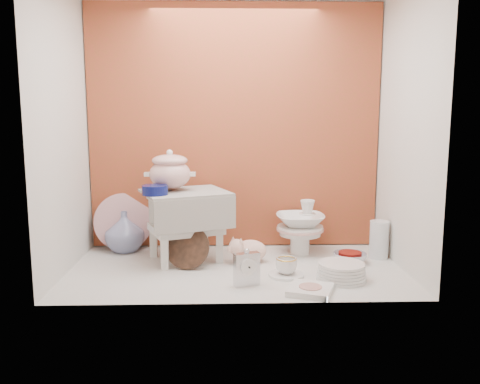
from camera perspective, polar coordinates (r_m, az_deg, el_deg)
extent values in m
plane|color=silver|center=(2.75, -0.41, -8.75)|extent=(1.80, 1.80, 0.00)
cube|color=#A23A28|center=(3.12, -0.64, 7.38)|extent=(1.80, 0.06, 1.50)
cube|color=silver|center=(2.75, -19.66, 6.65)|extent=(0.06, 1.00, 1.50)
cube|color=silver|center=(2.79, 18.53, 6.73)|extent=(0.06, 1.00, 1.50)
cylinder|color=#0A1050|center=(2.74, -9.67, 0.23)|extent=(0.15, 0.15, 0.05)
imported|color=silver|center=(3.13, -13.01, -4.41)|extent=(0.30, 0.30, 0.25)
cube|color=silver|center=(2.47, 0.77, -8.57)|extent=(0.13, 0.08, 0.18)
ellipsoid|color=beige|center=(2.85, 1.20, -6.66)|extent=(0.23, 0.16, 0.14)
cylinder|color=white|center=(2.64, 5.28, -9.37)|extent=(0.20, 0.20, 0.01)
imported|color=white|center=(2.63, 5.30, -8.35)|extent=(0.14, 0.14, 0.09)
cube|color=white|center=(2.42, 8.02, -10.98)|extent=(0.25, 0.25, 0.03)
cylinder|color=white|center=(2.61, 11.49, -8.84)|extent=(0.30, 0.30, 0.09)
imported|color=silver|center=(2.91, 12.41, -7.35)|extent=(0.21, 0.21, 0.06)
cylinder|color=silver|center=(3.03, 15.56, -5.24)|extent=(0.14, 0.14, 0.22)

